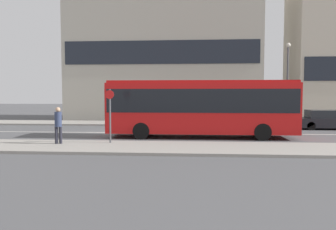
{
  "coord_description": "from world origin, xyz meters",
  "views": [
    {
      "loc": [
        5.42,
        -21.41,
        2.6
      ],
      "look_at": [
        3.9,
        -1.65,
        1.31
      ],
      "focal_mm": 35.0,
      "sensor_mm": 36.0,
      "label": 1
    }
  ],
  "objects_px": {
    "city_bus": "(201,105)",
    "bus_stop_sign": "(110,112)",
    "pedestrian_near_stop": "(58,123)",
    "parked_car_0": "(324,120)",
    "street_lamp": "(288,75)"
  },
  "relations": [
    {
      "from": "city_bus",
      "to": "bus_stop_sign",
      "type": "distance_m",
      "value": 5.69
    },
    {
      "from": "pedestrian_near_stop",
      "to": "bus_stop_sign",
      "type": "bearing_deg",
      "value": 0.52
    },
    {
      "from": "city_bus",
      "to": "pedestrian_near_stop",
      "type": "xyz_separation_m",
      "value": [
        -7.08,
        -3.85,
        -0.77
      ]
    },
    {
      "from": "parked_car_0",
      "to": "street_lamp",
      "type": "height_order",
      "value": "street_lamp"
    },
    {
      "from": "city_bus",
      "to": "parked_car_0",
      "type": "relative_size",
      "value": 2.69
    },
    {
      "from": "city_bus",
      "to": "parked_car_0",
      "type": "height_order",
      "value": "city_bus"
    },
    {
      "from": "bus_stop_sign",
      "to": "street_lamp",
      "type": "xyz_separation_m",
      "value": [
        11.63,
        10.62,
        2.41
      ]
    },
    {
      "from": "city_bus",
      "to": "street_lamp",
      "type": "relative_size",
      "value": 1.7
    },
    {
      "from": "bus_stop_sign",
      "to": "city_bus",
      "type": "bearing_deg",
      "value": 35.87
    },
    {
      "from": "city_bus",
      "to": "street_lamp",
      "type": "height_order",
      "value": "street_lamp"
    },
    {
      "from": "pedestrian_near_stop",
      "to": "street_lamp",
      "type": "relative_size",
      "value": 0.28
    },
    {
      "from": "city_bus",
      "to": "bus_stop_sign",
      "type": "xyz_separation_m",
      "value": [
        -4.61,
        -3.33,
        -0.22
      ]
    },
    {
      "from": "city_bus",
      "to": "parked_car_0",
      "type": "bearing_deg",
      "value": 33.08
    },
    {
      "from": "pedestrian_near_stop",
      "to": "bus_stop_sign",
      "type": "relative_size",
      "value": 0.67
    },
    {
      "from": "street_lamp",
      "to": "pedestrian_near_stop",
      "type": "bearing_deg",
      "value": -141.7
    }
  ]
}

